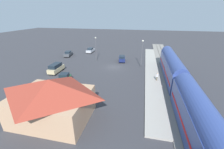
{
  "coord_description": "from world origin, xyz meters",
  "views": [
    {
      "loc": [
        -7.34,
        36.36,
        13.58
      ],
      "look_at": [
        -1.09,
        7.36,
        1.0
      ],
      "focal_mm": 23.15,
      "sensor_mm": 36.0,
      "label": 1
    }
  ],
  "objects": [
    {
      "name": "light_pole_near_platform",
      "position": [
        -7.2,
        -1.54,
        4.66
      ],
      "size": [
        0.44,
        0.44,
        7.35
      ],
      "color": "#515156",
      "rests_on": "ground"
    },
    {
      "name": "pickup_green",
      "position": [
        8.0,
        12.49,
        1.03
      ],
      "size": [
        2.95,
        5.67,
        2.14
      ],
      "color": "#236638",
      "rests_on": "ground"
    },
    {
      "name": "platform",
      "position": [
        -10.0,
        0.0,
        0.15
      ],
      "size": [
        3.2,
        46.0,
        0.3
      ],
      "color": "#A8A399",
      "rests_on": "ground"
    },
    {
      "name": "ground_plane",
      "position": [
        0.0,
        0.0,
        0.0
      ],
      "size": [
        200.0,
        200.0,
        0.0
      ],
      "primitive_type": "plane",
      "color": "#38383D"
    },
    {
      "name": "railway_track",
      "position": [
        -14.0,
        0.0,
        0.09
      ],
      "size": [
        4.8,
        70.0,
        0.3
      ],
      "color": "gray",
      "rests_on": "ground"
    },
    {
      "name": "light_pole_lot_center",
      "position": [
        6.47,
        -4.71,
        4.58
      ],
      "size": [
        0.44,
        0.44,
        7.21
      ],
      "color": "#515156",
      "rests_on": "ground"
    },
    {
      "name": "passenger_train",
      "position": [
        -14.0,
        23.46,
        2.86
      ],
      "size": [
        2.93,
        59.6,
        4.98
      ],
      "color": "#33478C",
      "rests_on": "railway_track"
    },
    {
      "name": "sedan_silver",
      "position": [
        11.79,
        -14.0,
        0.88
      ],
      "size": [
        1.89,
        4.52,
        1.74
      ],
      "color": "silver",
      "rests_on": "ground"
    },
    {
      "name": "sedan_navy",
      "position": [
        -1.35,
        -5.86,
        0.88
      ],
      "size": [
        2.49,
        4.72,
        1.74
      ],
      "color": "navy",
      "rests_on": "ground"
    },
    {
      "name": "sedan_charcoal",
      "position": [
        17.5,
        -7.62,
        0.88
      ],
      "size": [
        2.62,
        4.76,
        1.74
      ],
      "color": "#47494F",
      "rests_on": "ground"
    },
    {
      "name": "station_building",
      "position": [
        4.0,
        22.0,
        3.09
      ],
      "size": [
        10.53,
        8.16,
        5.92
      ],
      "color": "tan",
      "rests_on": "ground"
    },
    {
      "name": "pedestrian_on_platform",
      "position": [
        -10.8,
        6.87,
        1.28
      ],
      "size": [
        0.36,
        0.36,
        1.71
      ],
      "color": "brown",
      "rests_on": "platform"
    },
    {
      "name": "suv_tan",
      "position": [
        13.31,
        6.56,
        1.15
      ],
      "size": [
        2.03,
        4.93,
        2.22
      ],
      "color": "#C6B284",
      "rests_on": "ground"
    }
  ]
}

